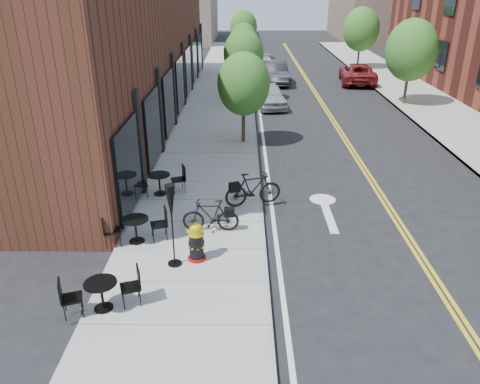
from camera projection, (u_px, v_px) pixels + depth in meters
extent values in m
plane|color=black|center=(266.00, 252.00, 12.33)|extent=(120.00, 120.00, 0.00)
cube|color=#9E9B93|center=(213.00, 135.00, 21.43)|extent=(4.00, 70.00, 0.12)
cube|color=#9E9B93|center=(475.00, 136.00, 21.36)|extent=(4.00, 70.00, 0.12)
cube|color=#492617|center=(127.00, 46.00, 23.68)|extent=(5.00, 28.00, 7.00)
cylinder|color=#382B1E|center=(243.00, 123.00, 20.15)|extent=(0.16, 0.16, 1.61)
ellipsoid|color=#27601E|center=(244.00, 84.00, 19.46)|extent=(2.20, 2.20, 2.64)
cylinder|color=#382B1E|center=(243.00, 85.00, 27.42)|extent=(0.16, 0.16, 1.68)
ellipsoid|color=#27601E|center=(244.00, 54.00, 26.70)|extent=(2.30, 2.30, 2.76)
cylinder|color=#382B1E|center=(243.00, 64.00, 34.73)|extent=(0.16, 0.16, 1.57)
ellipsoid|color=#27601E|center=(244.00, 41.00, 34.06)|extent=(2.10, 2.10, 2.52)
cylinder|color=#382B1E|center=(243.00, 48.00, 41.99)|extent=(0.16, 0.16, 1.71)
ellipsoid|color=#27601E|center=(244.00, 27.00, 41.24)|extent=(2.40, 2.40, 2.88)
cylinder|color=#382B1E|center=(406.00, 87.00, 26.43)|extent=(0.16, 0.16, 1.82)
ellipsoid|color=#27601E|center=(411.00, 50.00, 25.59)|extent=(2.80, 2.80, 3.36)
cylinder|color=#382B1E|center=(358.00, 56.00, 37.36)|extent=(0.16, 0.16, 1.82)
ellipsoid|color=#27601E|center=(361.00, 29.00, 36.52)|extent=(2.80, 2.80, 3.36)
cylinder|color=maroon|center=(197.00, 258.00, 11.82)|extent=(0.57, 0.57, 0.07)
cylinder|color=black|center=(196.00, 246.00, 11.68)|extent=(0.44, 0.44, 0.68)
cylinder|color=gold|center=(196.00, 234.00, 11.53)|extent=(0.50, 0.50, 0.05)
cylinder|color=gold|center=(196.00, 230.00, 11.49)|extent=(0.42, 0.42, 0.16)
ellipsoid|color=gold|center=(196.00, 227.00, 11.45)|extent=(0.41, 0.41, 0.20)
cylinder|color=gold|center=(195.00, 223.00, 11.41)|extent=(0.07, 0.07, 0.07)
imported|color=black|center=(211.00, 216.00, 12.96)|extent=(1.58, 0.45, 0.95)
imported|color=black|center=(253.00, 189.00, 14.46)|extent=(1.88, 1.01, 1.09)
cylinder|color=black|center=(104.00, 308.00, 10.04)|extent=(0.51, 0.51, 0.03)
cylinder|color=black|center=(102.00, 296.00, 9.91)|extent=(0.07, 0.07, 0.64)
cylinder|color=black|center=(100.00, 283.00, 9.77)|extent=(0.89, 0.89, 0.03)
cylinder|color=black|center=(137.00, 241.00, 12.61)|extent=(0.51, 0.51, 0.03)
cylinder|color=black|center=(136.00, 230.00, 12.48)|extent=(0.07, 0.07, 0.66)
cylinder|color=black|center=(135.00, 219.00, 12.34)|extent=(0.89, 0.89, 0.03)
cylinder|color=black|center=(160.00, 194.00, 15.42)|extent=(0.53, 0.53, 0.03)
cylinder|color=black|center=(160.00, 184.00, 15.28)|extent=(0.07, 0.07, 0.66)
cylinder|color=black|center=(159.00, 175.00, 15.14)|extent=(0.92, 0.92, 0.03)
cylinder|color=black|center=(175.00, 263.00, 11.61)|extent=(0.35, 0.35, 0.04)
cylinder|color=black|center=(172.00, 226.00, 11.18)|extent=(0.04, 0.04, 2.07)
cone|color=black|center=(171.00, 203.00, 10.92)|extent=(0.25, 0.25, 0.92)
imported|color=#A1A3A9|center=(269.00, 95.00, 26.28)|extent=(2.04, 4.00, 1.30)
imported|color=black|center=(275.00, 73.00, 32.25)|extent=(1.89, 4.48, 1.44)
imported|color=#B1B1B6|center=(262.00, 67.00, 34.41)|extent=(2.35, 5.01, 1.41)
imported|color=maroon|center=(357.00, 73.00, 32.34)|extent=(2.86, 5.17, 1.37)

